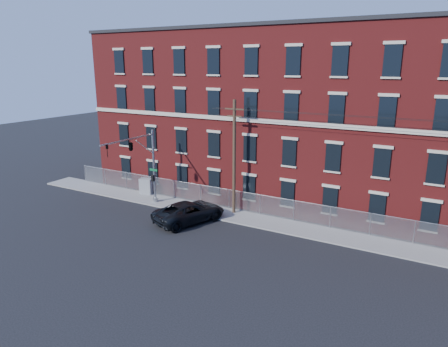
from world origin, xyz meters
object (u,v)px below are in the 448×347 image
object	(u,v)px
traffic_signal_mast	(136,153)
utility_cabinet	(146,186)
pickup_truck	(189,212)
utility_pole_near	(234,155)

from	to	relation	value
traffic_signal_mast	utility_cabinet	bearing A→B (deg)	121.98
pickup_truck	traffic_signal_mast	bearing A→B (deg)	19.70
traffic_signal_mast	utility_pole_near	world-z (taller)	utility_pole_near
traffic_signal_mast	utility_pole_near	distance (m)	8.70
utility_pole_near	utility_cabinet	bearing A→B (deg)	177.79
utility_pole_near	utility_cabinet	size ratio (longest dim) A/B	6.28
pickup_truck	utility_cabinet	bearing A→B (deg)	-5.31
utility_cabinet	traffic_signal_mast	bearing A→B (deg)	-68.17
utility_cabinet	pickup_truck	bearing A→B (deg)	-36.40
traffic_signal_mast	utility_cabinet	xyz separation A→B (m)	(-2.38, 3.82, -4.47)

